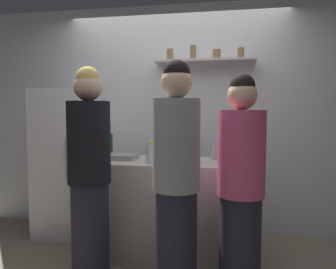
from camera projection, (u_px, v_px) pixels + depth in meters
back_wall_assembly at (177, 119)px, 3.72m from camera, size 4.80×0.32×2.60m
refrigerator at (67, 163)px, 3.57m from camera, size 0.59×0.60×1.63m
counter at (168, 208)px, 3.06m from camera, size 1.54×0.67×0.92m
baking_pan at (119, 157)px, 3.12m from camera, size 0.34×0.24×0.05m
utensil_holder at (215, 153)px, 3.11m from camera, size 0.09×0.09×0.21m
wine_bottle_amber_glass at (194, 151)px, 2.88m from camera, size 0.08×0.08×0.29m
wine_bottle_green_glass at (110, 144)px, 3.37m from camera, size 0.07×0.07×0.33m
water_bottle_plastic at (150, 153)px, 2.88m from camera, size 0.08×0.08×0.20m
person_blonde at (89, 177)px, 2.53m from camera, size 0.34×0.34×1.74m
person_grey_hoodie at (176, 183)px, 2.28m from camera, size 0.34×0.34×1.75m
person_pink_top at (241, 190)px, 2.30m from camera, size 0.34×0.34×1.65m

